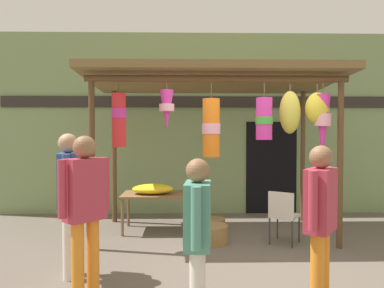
{
  "coord_description": "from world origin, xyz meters",
  "views": [
    {
      "loc": [
        -0.86,
        -5.32,
        1.75
      ],
      "look_at": [
        -0.72,
        1.02,
        1.56
      ],
      "focal_mm": 34.35,
      "sensor_mm": 36.0,
      "label": 1
    }
  ],
  "objects_px": {
    "wicker_basket_spare": "(212,234)",
    "customer_foreground": "(69,192)",
    "display_table": "(155,197)",
    "passerby_at_right": "(198,231)",
    "folding_chair": "(283,213)",
    "wicker_basket_by_table": "(213,224)",
    "flower_heap_on_table": "(153,189)",
    "vendor_in_orange": "(85,204)",
    "shopper_by_bananas": "(321,215)"
  },
  "relations": [
    {
      "from": "wicker_basket_spare",
      "to": "customer_foreground",
      "type": "relative_size",
      "value": 0.3
    },
    {
      "from": "vendor_in_orange",
      "to": "display_table",
      "type": "bearing_deg",
      "value": 79.67
    },
    {
      "from": "wicker_basket_by_table",
      "to": "wicker_basket_spare",
      "type": "bearing_deg",
      "value": -96.49
    },
    {
      "from": "wicker_basket_spare",
      "to": "customer_foreground",
      "type": "distance_m",
      "value": 2.45
    },
    {
      "from": "display_table",
      "to": "wicker_basket_spare",
      "type": "distance_m",
      "value": 1.3
    },
    {
      "from": "display_table",
      "to": "customer_foreground",
      "type": "height_order",
      "value": "customer_foreground"
    },
    {
      "from": "wicker_basket_by_table",
      "to": "customer_foreground",
      "type": "relative_size",
      "value": 0.25
    },
    {
      "from": "wicker_basket_by_table",
      "to": "shopper_by_bananas",
      "type": "bearing_deg",
      "value": -76.3
    },
    {
      "from": "folding_chair",
      "to": "vendor_in_orange",
      "type": "height_order",
      "value": "vendor_in_orange"
    },
    {
      "from": "display_table",
      "to": "vendor_in_orange",
      "type": "distance_m",
      "value": 2.85
    },
    {
      "from": "wicker_basket_by_table",
      "to": "passerby_at_right",
      "type": "distance_m",
      "value": 3.61
    },
    {
      "from": "flower_heap_on_table",
      "to": "vendor_in_orange",
      "type": "relative_size",
      "value": 0.42
    },
    {
      "from": "vendor_in_orange",
      "to": "shopper_by_bananas",
      "type": "xyz_separation_m",
      "value": [
        2.33,
        -0.3,
        -0.06
      ]
    },
    {
      "from": "folding_chair",
      "to": "customer_foreground",
      "type": "bearing_deg",
      "value": -157.24
    },
    {
      "from": "wicker_basket_spare",
      "to": "vendor_in_orange",
      "type": "distance_m",
      "value": 2.64
    },
    {
      "from": "wicker_basket_spare",
      "to": "folding_chair",
      "type": "bearing_deg",
      "value": -5.88
    },
    {
      "from": "flower_heap_on_table",
      "to": "passerby_at_right",
      "type": "bearing_deg",
      "value": -78.73
    },
    {
      "from": "display_table",
      "to": "customer_foreground",
      "type": "distance_m",
      "value": 2.32
    },
    {
      "from": "vendor_in_orange",
      "to": "flower_heap_on_table",
      "type": "bearing_deg",
      "value": 80.07
    },
    {
      "from": "flower_heap_on_table",
      "to": "passerby_at_right",
      "type": "xyz_separation_m",
      "value": [
        0.66,
        -3.33,
        0.13
      ]
    },
    {
      "from": "shopper_by_bananas",
      "to": "passerby_at_right",
      "type": "distance_m",
      "value": 1.24
    },
    {
      "from": "flower_heap_on_table",
      "to": "customer_foreground",
      "type": "bearing_deg",
      "value": -112.62
    },
    {
      "from": "customer_foreground",
      "to": "shopper_by_bananas",
      "type": "bearing_deg",
      "value": -19.69
    },
    {
      "from": "display_table",
      "to": "wicker_basket_by_table",
      "type": "xyz_separation_m",
      "value": [
        1.05,
        0.11,
        -0.51
      ]
    },
    {
      "from": "display_table",
      "to": "folding_chair",
      "type": "bearing_deg",
      "value": -22.68
    },
    {
      "from": "vendor_in_orange",
      "to": "folding_chair",
      "type": "bearing_deg",
      "value": 36.53
    },
    {
      "from": "passerby_at_right",
      "to": "customer_foreground",
      "type": "bearing_deg",
      "value": 139.73
    },
    {
      "from": "shopper_by_bananas",
      "to": "passerby_at_right",
      "type": "bearing_deg",
      "value": -165.25
    },
    {
      "from": "wicker_basket_spare",
      "to": "customer_foreground",
      "type": "xyz_separation_m",
      "value": [
        -1.84,
        -1.35,
        0.9
      ]
    },
    {
      "from": "wicker_basket_by_table",
      "to": "vendor_in_orange",
      "type": "xyz_separation_m",
      "value": [
        -1.56,
        -2.88,
        0.93
      ]
    },
    {
      "from": "folding_chair",
      "to": "wicker_basket_by_table",
      "type": "relative_size",
      "value": 1.95
    },
    {
      "from": "wicker_basket_spare",
      "to": "vendor_in_orange",
      "type": "relative_size",
      "value": 0.31
    },
    {
      "from": "folding_chair",
      "to": "shopper_by_bananas",
      "type": "distance_m",
      "value": 2.27
    },
    {
      "from": "display_table",
      "to": "passerby_at_right",
      "type": "height_order",
      "value": "passerby_at_right"
    },
    {
      "from": "flower_heap_on_table",
      "to": "shopper_by_bananas",
      "type": "relative_size",
      "value": 0.44
    },
    {
      "from": "display_table",
      "to": "vendor_in_orange",
      "type": "bearing_deg",
      "value": -100.33
    },
    {
      "from": "shopper_by_bananas",
      "to": "wicker_basket_by_table",
      "type": "bearing_deg",
      "value": 103.7
    },
    {
      "from": "display_table",
      "to": "customer_foreground",
      "type": "bearing_deg",
      "value": -112.76
    },
    {
      "from": "display_table",
      "to": "wicker_basket_spare",
      "type": "relative_size",
      "value": 2.21
    },
    {
      "from": "customer_foreground",
      "to": "shopper_by_bananas",
      "type": "height_order",
      "value": "customer_foreground"
    },
    {
      "from": "folding_chair",
      "to": "customer_foreground",
      "type": "height_order",
      "value": "customer_foreground"
    },
    {
      "from": "customer_foreground",
      "to": "passerby_at_right",
      "type": "bearing_deg",
      "value": -40.27
    },
    {
      "from": "customer_foreground",
      "to": "wicker_basket_by_table",
      "type": "bearing_deg",
      "value": 48.88
    },
    {
      "from": "display_table",
      "to": "passerby_at_right",
      "type": "xyz_separation_m",
      "value": [
        0.63,
        -3.39,
        0.29
      ]
    },
    {
      "from": "display_table",
      "to": "wicker_basket_by_table",
      "type": "bearing_deg",
      "value": 6.12
    },
    {
      "from": "folding_chair",
      "to": "wicker_basket_by_table",
      "type": "height_order",
      "value": "folding_chair"
    },
    {
      "from": "vendor_in_orange",
      "to": "customer_foreground",
      "type": "height_order",
      "value": "customer_foreground"
    },
    {
      "from": "wicker_basket_by_table",
      "to": "passerby_at_right",
      "type": "relative_size",
      "value": 0.28
    },
    {
      "from": "customer_foreground",
      "to": "flower_heap_on_table",
      "type": "bearing_deg",
      "value": 67.38
    },
    {
      "from": "display_table",
      "to": "flower_heap_on_table",
      "type": "height_order",
      "value": "flower_heap_on_table"
    }
  ]
}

